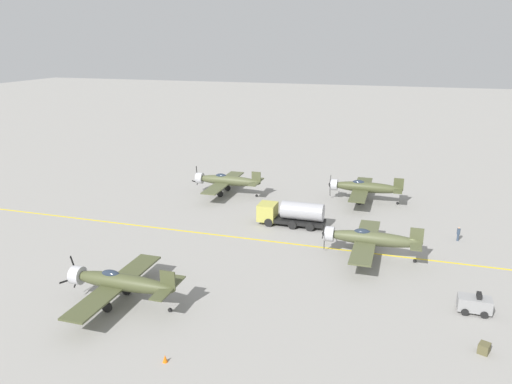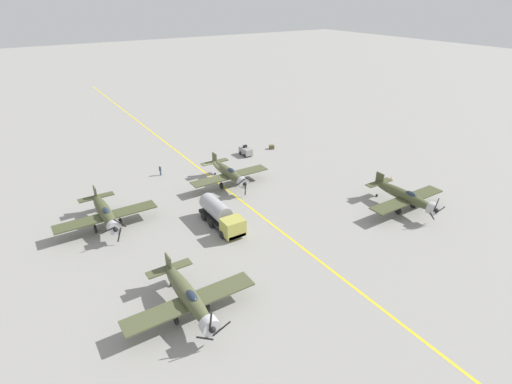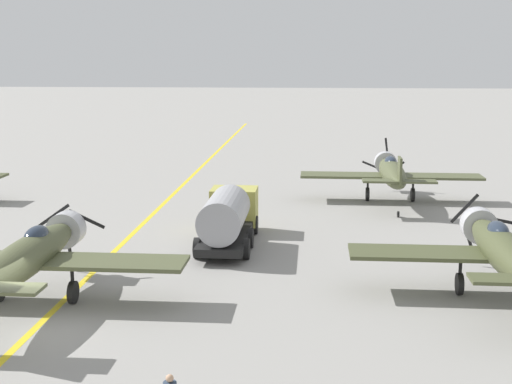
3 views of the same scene
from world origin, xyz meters
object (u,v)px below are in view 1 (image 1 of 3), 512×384
Objects in this scene: airplane_mid_right at (364,187)px; fuel_tanker at (291,213)px; airplane_mid_center at (369,239)px; tow_tractor at (475,304)px; airplane_far_left at (119,282)px; traffic_cone at (165,359)px; ground_crew_walking at (458,233)px; supply_crate_by_tanker at (484,348)px; airplane_far_right at (226,181)px.

airplane_mid_right reaches higher than fuel_tanker.
airplane_mid_center is 11.64m from fuel_tanker.
fuel_tanker is 3.08× the size of tow_tractor.
traffic_cone is at bearing -122.21° from airplane_far_left.
ground_crew_walking reaches higher than supply_crate_by_tanker.
fuel_tanker reaches higher than ground_crew_walking.
fuel_tanker reaches higher than supply_crate_by_tanker.
airplane_far_right reaches higher than airplane_far_left.
supply_crate_by_tanker is (-5.64, -0.13, -0.44)m from tow_tractor.
airplane_far_left reaches higher than supply_crate_by_tanker.
tow_tractor is (-8.50, -9.16, -1.22)m from airplane_mid_center.
airplane_far_left reaches higher than airplane_mid_right.
airplane_mid_right and airplane_mid_center have the same top height.
ground_crew_walking is (-11.07, -11.36, -1.13)m from airplane_mid_right.
tow_tractor is at bearing -128.61° from fuel_tanker.
airplane_far_right is at bearing 51.30° from tow_tractor.
airplane_far_left reaches higher than fuel_tanker.
airplane_far_left is 28.40m from supply_crate_by_tanker.
airplane_mid_right is at bearing 19.66° from supply_crate_by_tanker.
airplane_mid_center is (-15.99, -21.41, -0.00)m from airplane_far_right.
airplane_far_left is 24.14m from fuel_tanker.
airplane_far_left is at bearing 49.96° from traffic_cone.
airplane_mid_center reaches higher than ground_crew_walking.
airplane_mid_center is 12.56m from tow_tractor.
supply_crate_by_tanker is (-32.49, -11.60, -1.66)m from airplane_mid_right.
airplane_far_right is at bearing 74.04° from ground_crew_walking.
ground_crew_walking is (23.01, -28.06, -1.13)m from airplane_far_left.
airplane_far_right is 31.81m from airplane_far_left.
supply_crate_by_tanker is at bearing -147.91° from airplane_far_right.
tow_tractor is at bearing -142.15° from airplane_far_right.
airplane_mid_right reaches higher than tow_tractor.
airplane_far_right is 26.73m from airplane_mid_center.
airplane_far_left is 4.62× the size of tow_tractor.
ground_crew_walking is at bearing -119.41° from airplane_far_right.
airplane_far_right is 1.50× the size of fuel_tanker.
airplane_mid_right reaches higher than traffic_cone.
ground_crew_walking is (0.77, -18.69, -0.63)m from fuel_tanker.
traffic_cone is (-29.08, 20.83, -0.61)m from ground_crew_walking.
tow_tractor is 4.73× the size of traffic_cone.
airplane_mid_center is (15.73, -19.01, 0.00)m from airplane_far_left.
fuel_tanker is at bearing -142.29° from airplane_far_right.
airplane_far_left is 7.42× the size of ground_crew_walking.
supply_crate_by_tanker is (-21.42, -0.24, -0.53)m from ground_crew_walking.
ground_crew_walking reaches higher than traffic_cone.
tow_tractor is (-15.01, -18.80, -0.72)m from fuel_tanker.
ground_crew_walking is at bearing 0.41° from tow_tractor.
airplane_mid_right is 1.00× the size of airplane_far_left.
airplane_mid_right is at bearing -31.74° from fuel_tanker.
supply_crate_by_tanker is 1.55× the size of traffic_cone.
airplane_mid_center is 1.50× the size of fuel_tanker.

